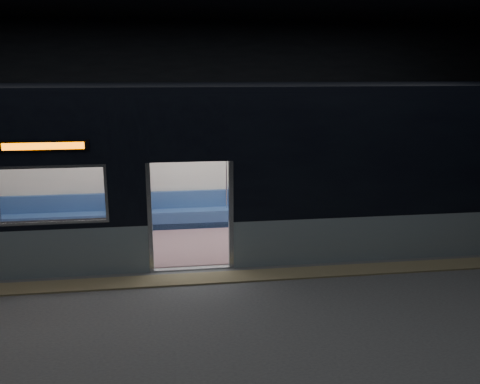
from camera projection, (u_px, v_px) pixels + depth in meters
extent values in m
cube|color=#47494C|center=(195.00, 293.00, 8.51)|extent=(24.00, 14.00, 0.01)
cube|color=black|center=(180.00, 110.00, 14.63)|extent=(24.00, 0.04, 5.00)
cube|color=#8C7F59|center=(193.00, 279.00, 9.03)|extent=(22.80, 0.50, 0.03)
cube|color=gray|center=(436.00, 235.00, 10.07)|extent=(8.30, 0.12, 0.90)
cube|color=black|center=(444.00, 155.00, 9.69)|extent=(8.30, 0.12, 2.30)
cube|color=black|center=(189.00, 129.00, 8.90)|extent=(1.40, 0.12, 1.15)
cube|color=#B7BABC|center=(150.00, 218.00, 9.18)|extent=(0.08, 0.14, 2.05)
cube|color=#B7BABC|center=(231.00, 215.00, 9.38)|extent=(0.08, 0.14, 2.05)
cube|color=black|center=(44.00, 146.00, 8.55)|extent=(1.50, 0.04, 0.18)
cube|color=#E95E00|center=(43.00, 146.00, 8.55)|extent=(1.34, 0.03, 0.12)
cube|color=beige|center=(185.00, 159.00, 11.92)|extent=(18.00, 0.12, 3.20)
cube|color=black|center=(185.00, 88.00, 10.14)|extent=(18.00, 3.00, 0.15)
cube|color=#85606A|center=(189.00, 243.00, 10.91)|extent=(17.76, 2.76, 0.04)
cube|color=beige|center=(186.00, 134.00, 10.36)|extent=(17.76, 2.76, 0.10)
cube|color=#335E93|center=(187.00, 218.00, 11.93)|extent=(11.00, 0.48, 0.41)
cube|color=#335E93|center=(186.00, 199.00, 12.02)|extent=(11.00, 0.10, 0.40)
cube|color=#7B5A61|center=(12.00, 259.00, 9.36)|extent=(4.40, 0.48, 0.41)
cube|color=#7B5A61|center=(355.00, 242.00, 10.25)|extent=(4.40, 0.48, 0.41)
cylinder|color=silver|center=(139.00, 206.00, 9.42)|extent=(0.04, 0.04, 2.26)
cylinder|color=silver|center=(144.00, 180.00, 11.60)|extent=(0.04, 0.04, 2.26)
cylinder|color=silver|center=(240.00, 203.00, 9.68)|extent=(0.04, 0.04, 2.26)
cylinder|color=silver|center=(227.00, 178.00, 11.85)|extent=(0.04, 0.04, 2.26)
cylinder|color=silver|center=(185.00, 146.00, 11.49)|extent=(11.00, 0.03, 0.03)
cube|color=black|center=(124.00, 211.00, 11.43)|extent=(0.19, 0.53, 0.18)
cube|color=black|center=(134.00, 210.00, 11.47)|extent=(0.19, 0.53, 0.18)
cylinder|color=black|center=(123.00, 226.00, 11.27)|extent=(0.12, 0.12, 0.43)
cylinder|color=black|center=(134.00, 226.00, 11.30)|extent=(0.12, 0.12, 0.43)
cube|color=pink|center=(129.00, 207.00, 11.65)|extent=(0.45, 0.25, 0.22)
cylinder|color=pink|center=(129.00, 190.00, 11.59)|extent=(0.49, 0.49, 0.58)
sphere|color=tan|center=(128.00, 173.00, 11.47)|extent=(0.23, 0.23, 0.23)
sphere|color=black|center=(128.00, 170.00, 11.51)|extent=(0.25, 0.25, 0.25)
cube|color=black|center=(130.00, 205.00, 11.34)|extent=(0.34, 0.31, 0.14)
cube|color=white|center=(388.00, 161.00, 12.54)|extent=(0.91, 0.03, 0.59)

